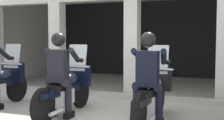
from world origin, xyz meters
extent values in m
plane|color=#A8A59E|center=(0.00, 3.00, 0.00)|extent=(80.00, 80.00, 0.00)
cube|color=black|center=(-0.24, 6.78, 1.45)|extent=(9.90, 0.24, 2.90)
cube|color=silver|center=(-5.09, 4.61, 1.45)|extent=(0.30, 4.76, 2.90)
cube|color=silver|center=(-2.47, 2.58, 1.23)|extent=(0.35, 0.36, 2.46)
cube|color=silver|center=(-0.24, 2.58, 1.23)|extent=(0.35, 0.36, 2.46)
cube|color=silver|center=(1.99, 2.58, 1.23)|extent=(0.35, 0.36, 2.46)
cube|color=#B7B5AD|center=(-0.24, 2.08, 0.06)|extent=(9.50, 0.24, 0.12)
cylinder|color=black|center=(-2.51, 0.85, 0.32)|extent=(0.09, 0.64, 0.64)
cube|color=black|center=(-2.51, 0.85, 0.53)|extent=(0.14, 0.44, 0.08)
ellipsoid|color=#1E2338|center=(-2.51, 0.37, 0.68)|extent=(0.26, 0.48, 0.22)
cylinder|color=silver|center=(-2.51, 0.79, 0.56)|extent=(0.05, 0.24, 0.53)
cube|color=black|center=(-2.51, 0.73, 0.70)|extent=(0.52, 0.16, 0.44)
sphere|color=silver|center=(-2.51, 0.83, 0.72)|extent=(0.18, 0.18, 0.18)
cube|color=silver|center=(-2.51, 0.71, 1.07)|extent=(0.40, 0.14, 0.54)
cylinder|color=silver|center=(-2.51, 0.63, 0.90)|extent=(0.62, 0.04, 0.04)
cylinder|color=black|center=(-2.29, 0.18, 1.16)|extent=(0.19, 0.48, 0.31)
sphere|color=black|center=(-2.25, 0.39, 1.05)|extent=(0.09, 0.09, 0.09)
cylinder|color=black|center=(-0.84, 0.83, 0.32)|extent=(0.09, 0.64, 0.64)
cylinder|color=black|center=(-0.84, -0.57, 0.32)|extent=(0.09, 0.64, 0.64)
cube|color=black|center=(-0.84, 0.83, 0.53)|extent=(0.14, 0.44, 0.08)
cube|color=silver|center=(-0.84, 0.08, 0.37)|extent=(0.28, 0.44, 0.28)
cube|color=black|center=(-0.84, 0.13, 0.50)|extent=(0.18, 1.24, 0.16)
ellipsoid|color=#1E2338|center=(-0.84, 0.35, 0.68)|extent=(0.26, 0.48, 0.22)
cube|color=black|center=(-0.84, -0.05, 0.57)|extent=(0.24, 0.52, 0.10)
cube|color=black|center=(-0.84, -0.51, 0.50)|extent=(0.16, 0.48, 0.10)
cylinder|color=silver|center=(-0.84, 0.77, 0.56)|extent=(0.05, 0.24, 0.53)
cube|color=black|center=(-0.84, 0.71, 0.70)|extent=(0.52, 0.16, 0.44)
sphere|color=silver|center=(-0.84, 0.81, 0.72)|extent=(0.18, 0.18, 0.18)
cube|color=silver|center=(-0.84, 0.69, 1.07)|extent=(0.40, 0.14, 0.54)
cylinder|color=silver|center=(-0.84, 0.61, 0.90)|extent=(0.62, 0.04, 0.04)
cylinder|color=silver|center=(-0.72, -0.27, 0.18)|extent=(0.07, 0.55, 0.07)
cube|color=black|center=(-0.84, -0.07, 0.97)|extent=(0.36, 0.22, 0.60)
cube|color=black|center=(-0.84, 0.05, 0.99)|extent=(0.05, 0.02, 0.32)
sphere|color=#936B51|center=(-0.84, -0.05, 1.43)|extent=(0.21, 0.21, 0.21)
sphere|color=black|center=(-0.84, -0.05, 1.46)|extent=(0.26, 0.26, 0.26)
cylinder|color=black|center=(-0.70, -0.05, 0.66)|extent=(0.26, 0.29, 0.17)
cylinder|color=black|center=(-0.64, -0.05, 0.39)|extent=(0.12, 0.12, 0.53)
cube|color=black|center=(-0.64, -0.04, 0.06)|extent=(0.11, 0.26, 0.12)
cylinder|color=black|center=(-0.98, -0.05, 0.66)|extent=(0.26, 0.29, 0.17)
cylinder|color=black|center=(-1.04, -0.05, 0.39)|extent=(0.12, 0.12, 0.53)
cube|color=black|center=(-1.04, -0.04, 0.06)|extent=(0.11, 0.26, 0.12)
cylinder|color=black|center=(-0.62, 0.16, 1.16)|extent=(0.19, 0.48, 0.31)
sphere|color=black|center=(-0.58, 0.37, 1.05)|extent=(0.09, 0.09, 0.09)
cylinder|color=black|center=(-1.06, 0.16, 1.16)|extent=(0.19, 0.48, 0.31)
sphere|color=black|center=(-1.10, 0.37, 1.05)|extent=(0.09, 0.09, 0.09)
cylinder|color=black|center=(0.84, 0.92, 0.32)|extent=(0.09, 0.64, 0.64)
cylinder|color=black|center=(0.84, -0.48, 0.32)|extent=(0.09, 0.64, 0.64)
cube|color=black|center=(0.84, 0.92, 0.53)|extent=(0.14, 0.44, 0.08)
cube|color=silver|center=(0.84, 0.17, 0.37)|extent=(0.28, 0.44, 0.28)
cube|color=black|center=(0.84, 0.22, 0.50)|extent=(0.18, 1.24, 0.16)
ellipsoid|color=#B2B2B7|center=(0.84, 0.44, 0.68)|extent=(0.26, 0.48, 0.22)
cube|color=black|center=(0.84, 0.04, 0.57)|extent=(0.24, 0.52, 0.10)
cube|color=black|center=(0.84, -0.42, 0.50)|extent=(0.16, 0.48, 0.10)
cylinder|color=silver|center=(0.84, 0.86, 0.56)|extent=(0.05, 0.24, 0.53)
cube|color=black|center=(0.84, 0.80, 0.70)|extent=(0.52, 0.16, 0.44)
sphere|color=silver|center=(0.84, 0.90, 0.72)|extent=(0.18, 0.18, 0.18)
cube|color=silver|center=(0.84, 0.78, 1.07)|extent=(0.40, 0.14, 0.54)
cylinder|color=silver|center=(0.84, 0.70, 0.90)|extent=(0.62, 0.04, 0.04)
cylinder|color=silver|center=(0.96, -0.18, 0.18)|extent=(0.07, 0.55, 0.07)
cube|color=black|center=(0.84, 0.02, 0.97)|extent=(0.36, 0.22, 0.60)
cube|color=black|center=(0.84, 0.14, 0.99)|extent=(0.05, 0.02, 0.32)
sphere|color=tan|center=(0.84, 0.04, 1.43)|extent=(0.21, 0.21, 0.21)
sphere|color=black|center=(0.84, 0.04, 1.46)|extent=(0.26, 0.26, 0.26)
cylinder|color=black|center=(0.98, 0.04, 0.66)|extent=(0.26, 0.29, 0.17)
cylinder|color=black|center=(1.04, 0.04, 0.39)|extent=(0.12, 0.12, 0.53)
cylinder|color=black|center=(0.70, 0.04, 0.66)|extent=(0.26, 0.29, 0.17)
cylinder|color=black|center=(0.64, 0.04, 0.39)|extent=(0.12, 0.12, 0.53)
cylinder|color=black|center=(1.06, 0.25, 1.16)|extent=(0.19, 0.48, 0.31)
sphere|color=black|center=(1.10, 0.46, 1.05)|extent=(0.09, 0.09, 0.09)
cylinder|color=black|center=(0.62, 0.25, 1.16)|extent=(0.19, 0.48, 0.31)
sphere|color=black|center=(0.58, 0.46, 1.05)|extent=(0.09, 0.09, 0.09)
camera|label=1|loc=(2.12, -4.91, 1.49)|focal=48.82mm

